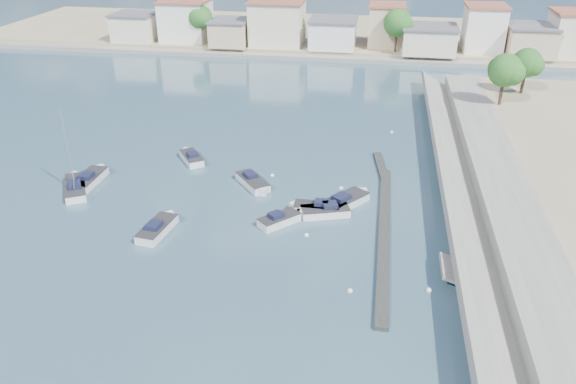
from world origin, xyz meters
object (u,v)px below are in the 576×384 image
object	(u,v)px
sailboat	(75,186)
motorboat_d	(322,212)
motorboat_b	(281,220)
motorboat_f	(191,158)
motorboat_g	(254,183)
motorboat_h	(347,201)
motorboat_c	(314,208)
motorboat_e	(91,178)
motorboat_a	(159,228)

from	to	relation	value
sailboat	motorboat_d	bearing A→B (deg)	-2.33
motorboat_b	sailboat	bearing A→B (deg)	171.99
motorboat_d	sailboat	size ratio (longest dim) A/B	0.57
motorboat_f	sailboat	distance (m)	13.07
sailboat	motorboat_g	bearing A→B (deg)	12.16
motorboat_d	sailboat	distance (m)	25.65
motorboat_b	motorboat_d	distance (m)	4.14
motorboat_d	motorboat_h	distance (m)	3.33
motorboat_d	motorboat_f	bearing A→B (deg)	148.02
motorboat_d	sailboat	xyz separation A→B (m)	(-25.63, 1.04, 0.04)
motorboat_c	motorboat_h	world-z (taller)	same
motorboat_b	sailboat	xyz separation A→B (m)	(-22.04, 3.10, 0.04)
motorboat_b	motorboat_h	bearing A→B (deg)	39.41
motorboat_b	motorboat_e	distance (m)	22.08
motorboat_e	motorboat_h	world-z (taller)	same
motorboat_e	motorboat_g	xyz separation A→B (m)	(17.29, 1.73, 0.00)
motorboat_c	motorboat_e	bearing A→B (deg)	173.87
motorboat_a	motorboat_f	world-z (taller)	same
motorboat_c	motorboat_g	distance (m)	8.15
motorboat_d	motorboat_b	bearing A→B (deg)	-150.18
motorboat_g	sailboat	distance (m)	18.30
motorboat_d	motorboat_a	bearing A→B (deg)	-159.41
motorboat_g	sailboat	size ratio (longest dim) A/B	0.54
motorboat_a	motorboat_f	size ratio (longest dim) A/B	1.21
motorboat_c	sailboat	world-z (taller)	sailboat
motorboat_d	motorboat_h	world-z (taller)	same
motorboat_g	motorboat_h	size ratio (longest dim) A/B	0.88
motorboat_a	motorboat_e	world-z (taller)	same
motorboat_b	motorboat_d	world-z (taller)	same
motorboat_h	motorboat_e	bearing A→B (deg)	178.80
motorboat_b	motorboat_h	size ratio (longest dim) A/B	0.73
motorboat_a	motorboat_c	distance (m)	14.60
motorboat_c	motorboat_d	xyz separation A→B (m)	(0.84, -0.57, -0.00)
motorboat_a	sailboat	xyz separation A→B (m)	(-11.44, 6.37, 0.04)
motorboat_h	motorboat_f	bearing A→B (deg)	157.63
motorboat_b	sailboat	world-z (taller)	sailboat
motorboat_d	motorboat_e	size ratio (longest dim) A/B	0.90
motorboat_c	motorboat_d	world-z (taller)	same
motorboat_f	motorboat_h	size ratio (longest dim) A/B	0.81
motorboat_b	motorboat_a	bearing A→B (deg)	-162.84
motorboat_g	motorboat_f	bearing A→B (deg)	148.32
motorboat_c	motorboat_g	bearing A→B (deg)	147.92
motorboat_e	motorboat_f	size ratio (longest dim) A/B	1.29
motorboat_a	motorboat_d	world-z (taller)	same
motorboat_a	motorboat_b	distance (m)	11.09
motorboat_f	sailboat	xyz separation A→B (m)	(-9.36, -9.12, 0.04)
motorboat_f	motorboat_b	bearing A→B (deg)	-43.94
motorboat_a	motorboat_h	bearing A→B (deg)	26.00
motorboat_a	motorboat_d	bearing A→B (deg)	20.59
motorboat_e	motorboat_f	bearing A→B (deg)	38.54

